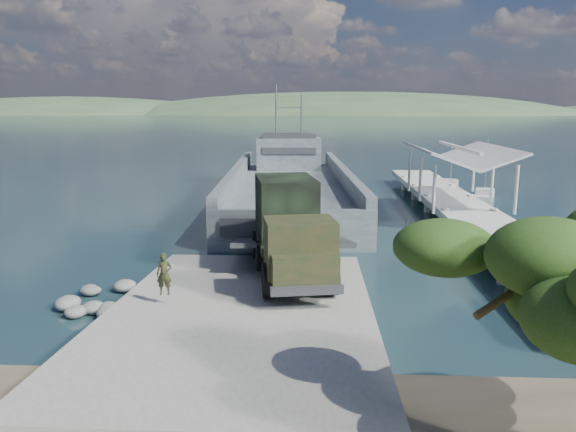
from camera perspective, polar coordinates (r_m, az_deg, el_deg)
The scene contains 10 objects.
ground at distance 22.88m, azimuth -4.41°, elevation -9.54°, with size 1400.00×1400.00×0.00m, color #19373C.
boat_ramp at distance 21.86m, azimuth -4.75°, elevation -9.84°, with size 10.00×18.00×0.50m, color gray.
shoreline_rocks at distance 24.87m, azimuth -18.73°, elevation -8.40°, with size 3.20×5.60×0.90m, color #565654, non-canonical shape.
distant_headlands at distance 583.20m, azimuth 7.73°, elevation 10.18°, with size 1000.00×240.00×48.00m, color #344E30, non-canonical shape.
pier at distance 41.77m, azimuth 17.02°, elevation 1.71°, with size 6.40×44.00×6.10m.
landing_craft at distance 46.58m, azimuth 0.17°, elevation 2.26°, with size 11.27×37.65×11.06m.
military_truck at distance 25.46m, azimuth 0.19°, elevation -1.25°, with size 4.34×9.46×4.23m.
soldier at distance 22.29m, azimuth -12.42°, elevation -6.74°, with size 0.60×0.39×1.64m, color black.
sailboat_near at distance 51.59m, azimuth 19.32°, elevation 1.88°, with size 3.19×5.74×6.72m.
sailboat_far at distance 58.29m, azimuth 16.15°, elevation 3.01°, with size 2.63×4.98×5.83m.
Camera 1 is at (2.84, -21.23, 8.04)m, focal length 35.00 mm.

